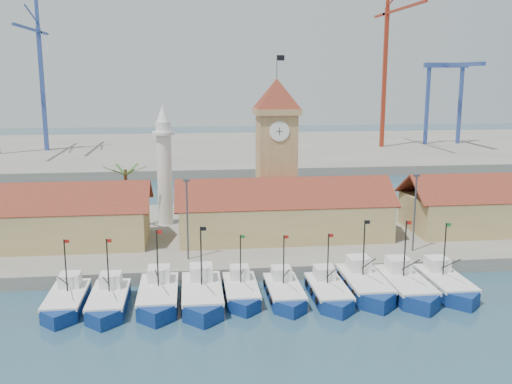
{
  "coord_description": "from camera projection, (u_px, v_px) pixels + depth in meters",
  "views": [
    {
      "loc": [
        -11.64,
        -49.13,
        21.5
      ],
      "look_at": [
        -3.69,
        18.0,
        7.7
      ],
      "focal_mm": 40.0,
      "sensor_mm": 36.0,
      "label": 1
    }
  ],
  "objects": [
    {
      "name": "boat_9",
      "position": [
        446.0,
        285.0,
        57.49
      ],
      "size": [
        3.59,
        9.83,
        7.44
      ],
      "color": "navy",
      "rests_on": "ground"
    },
    {
      "name": "boat_0",
      "position": [
        66.0,
        302.0,
        53.37
      ],
      "size": [
        3.34,
        9.16,
        6.93
      ],
      "color": "navy",
      "rests_on": "ground"
    },
    {
      "name": "boat_6",
      "position": [
        329.0,
        293.0,
        55.52
      ],
      "size": [
        3.32,
        9.08,
        6.87
      ],
      "color": "navy",
      "rests_on": "ground"
    },
    {
      "name": "boat_5",
      "position": [
        285.0,
        293.0,
        55.53
      ],
      "size": [
        3.24,
        8.87,
        6.71
      ],
      "color": "navy",
      "rests_on": "ground"
    },
    {
      "name": "hall_center",
      "position": [
        283.0,
        217.0,
        72.11
      ],
      "size": [
        27.04,
        10.13,
        7.61
      ],
      "color": "tan",
      "rests_on": "quay"
    },
    {
      "name": "clock_tower",
      "position": [
        276.0,
        148.0,
        76.35
      ],
      "size": [
        5.8,
        5.8,
        22.7
      ],
      "color": "tan",
      "rests_on": "quay"
    },
    {
      "name": "crane_blue_near",
      "position": [
        40.0,
        68.0,
        146.81
      ],
      "size": [
        1.0,
        31.89,
        38.71
      ],
      "color": "#304895",
      "rests_on": "terminal"
    },
    {
      "name": "boat_7",
      "position": [
        365.0,
        286.0,
        57.14
      ],
      "size": [
        3.77,
        10.33,
        7.82
      ],
      "color": "navy",
      "rests_on": "ground"
    },
    {
      "name": "ground",
      "position": [
        318.0,
        309.0,
        53.45
      ],
      "size": [
        400.0,
        400.0,
        0.0
      ],
      "primitive_type": "plane",
      "color": "#1B3649",
      "rests_on": "ground"
    },
    {
      "name": "minaret",
      "position": [
        164.0,
        165.0,
        77.02
      ],
      "size": [
        3.0,
        3.0,
        16.3
      ],
      "color": "silver",
      "rests_on": "quay"
    },
    {
      "name": "gantry",
      "position": [
        450.0,
        81.0,
        160.35
      ],
      "size": [
        13.0,
        22.0,
        23.2
      ],
      "color": "#304895",
      "rests_on": "terminal"
    },
    {
      "name": "boat_1",
      "position": [
        108.0,
        302.0,
        53.25
      ],
      "size": [
        3.39,
        9.29,
        7.03
      ],
      "color": "navy",
      "rests_on": "ground"
    },
    {
      "name": "quay",
      "position": [
        278.0,
        233.0,
        76.65
      ],
      "size": [
        140.0,
        32.0,
        1.5
      ],
      "primitive_type": "cube",
      "color": "gray",
      "rests_on": "ground"
    },
    {
      "name": "hall_left",
      "position": [
        20.0,
        224.0,
        68.42
      ],
      "size": [
        31.2,
        10.13,
        7.61
      ],
      "color": "tan",
      "rests_on": "quay"
    },
    {
      "name": "palm_tree",
      "position": [
        126.0,
        194.0,
        75.19
      ],
      "size": [
        5.6,
        5.03,
        8.39
      ],
      "color": "brown",
      "rests_on": "quay"
    },
    {
      "name": "crane_red_right",
      "position": [
        388.0,
        56.0,
        153.36
      ],
      "size": [
        1.0,
        35.83,
        44.01
      ],
      "color": "maroon",
      "rests_on": "terminal"
    },
    {
      "name": "boat_4",
      "position": [
        241.0,
        292.0,
        55.8
      ],
      "size": [
        3.22,
        8.81,
        6.66
      ],
      "color": "navy",
      "rests_on": "ground"
    },
    {
      "name": "boat_2",
      "position": [
        158.0,
        297.0,
        54.3
      ],
      "size": [
        3.67,
        10.05,
        7.6
      ],
      "color": "navy",
      "rests_on": "ground"
    },
    {
      "name": "boat_8",
      "position": [
        407.0,
        288.0,
        56.75
      ],
      "size": [
        3.79,
        10.39,
        7.86
      ],
      "color": "navy",
      "rests_on": "ground"
    },
    {
      "name": "terminal",
      "position": [
        231.0,
        150.0,
        160.28
      ],
      "size": [
        240.0,
        80.0,
        2.0
      ],
      "primitive_type": "cube",
      "color": "gray",
      "rests_on": "ground"
    },
    {
      "name": "boat_3",
      "position": [
        202.0,
        297.0,
        54.37
      ],
      "size": [
        3.81,
        10.45,
        7.91
      ],
      "color": "navy",
      "rests_on": "ground"
    },
    {
      "name": "lamp_posts",
      "position": [
        299.0,
        212.0,
        63.89
      ],
      "size": [
        80.7,
        0.25,
        9.03
      ],
      "color": "#3F3F44",
      "rests_on": "quay"
    }
  ]
}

